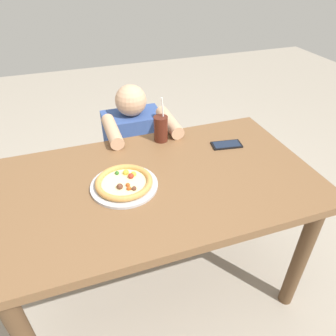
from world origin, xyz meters
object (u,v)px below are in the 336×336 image
Objects in this scene: cell_phone at (227,145)px; pizza_near at (124,184)px; diner_seated at (135,159)px; drink_cup_colored at (161,129)px.

pizza_near is at bearing -164.17° from cell_phone.
diner_seated is (0.19, 0.65, -0.33)m from pizza_near.
pizza_near is at bearing -129.67° from drink_cup_colored.
pizza_near is 1.78× the size of cell_phone.
cell_phone is at bearing -53.08° from diner_seated.
drink_cup_colored reaches higher than pizza_near.
pizza_near is at bearing -106.28° from diner_seated.
diner_seated reaches higher than pizza_near.
diner_seated is at bearing 126.92° from cell_phone.
drink_cup_colored is (0.26, 0.32, 0.05)m from pizza_near.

